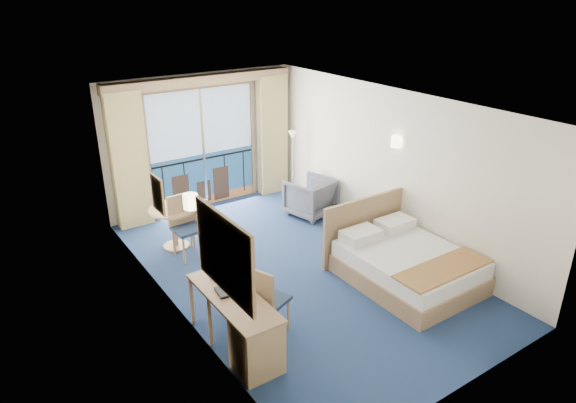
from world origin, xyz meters
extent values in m
plane|color=navy|center=(0.00, 0.00, 0.00)|extent=(6.50, 6.50, 0.00)
cube|color=white|center=(0.00, 3.26, 1.35)|extent=(4.00, 0.02, 2.70)
cube|color=white|center=(0.00, -3.26, 1.35)|extent=(4.00, 0.02, 2.70)
cube|color=white|center=(-2.01, 0.00, 1.35)|extent=(0.02, 6.50, 2.70)
cube|color=white|center=(2.01, 0.00, 1.35)|extent=(0.02, 6.50, 2.70)
cube|color=silver|center=(0.00, 0.00, 2.71)|extent=(4.00, 6.50, 0.02)
cube|color=navy|center=(0.00, 3.22, 0.56)|extent=(2.20, 0.02, 1.08)
cube|color=#A6BEDA|center=(0.00, 3.22, 1.76)|extent=(2.20, 0.02, 1.32)
cube|color=brown|center=(0.00, 3.22, 0.10)|extent=(2.20, 0.02, 0.20)
cube|color=black|center=(0.00, 3.22, 1.00)|extent=(2.20, 0.02, 0.04)
cube|color=tan|center=(0.00, 3.21, 2.46)|extent=(2.36, 0.03, 0.12)
cube|color=tan|center=(-1.15, 3.21, 1.20)|extent=(0.06, 0.03, 2.40)
cube|color=tan|center=(1.15, 3.21, 1.20)|extent=(0.06, 0.03, 2.40)
cube|color=silver|center=(0.00, 3.21, 1.20)|extent=(0.05, 0.02, 2.40)
cube|color=#372419|center=(0.35, 3.21, 0.40)|extent=(0.35, 0.02, 0.70)
cube|color=#372419|center=(-0.55, 3.21, 0.40)|extent=(0.35, 0.02, 0.70)
cube|color=#372419|center=(-0.05, 3.21, 0.30)|extent=(0.30, 0.02, 0.45)
cube|color=black|center=(-0.90, 3.22, 0.55)|extent=(0.02, 0.01, 0.90)
cube|color=black|center=(-0.45, 3.22, 0.55)|extent=(0.03, 0.01, 0.90)
cube|color=black|center=(0.00, 3.22, 0.55)|extent=(0.03, 0.01, 0.90)
cube|color=black|center=(0.45, 3.22, 0.55)|extent=(0.03, 0.01, 0.90)
cube|color=black|center=(0.90, 3.22, 0.55)|extent=(0.02, 0.01, 0.90)
cube|color=#D3BF74|center=(-1.55, 3.07, 1.28)|extent=(0.65, 0.22, 2.55)
cube|color=#D3BF74|center=(1.55, 3.07, 1.28)|extent=(0.65, 0.22, 2.55)
cube|color=tan|center=(0.00, 3.10, 2.58)|extent=(3.80, 0.25, 0.18)
cube|color=tan|center=(-1.98, -1.50, 1.55)|extent=(0.04, 1.25, 0.95)
cube|color=#B5BEC9|center=(-1.95, -1.50, 1.55)|extent=(0.01, 1.12, 0.82)
cube|color=tan|center=(-1.98, 0.45, 1.60)|extent=(0.03, 0.42, 0.52)
cube|color=gray|center=(-1.96, 0.45, 1.60)|extent=(0.01, 0.34, 0.44)
cylinder|color=beige|center=(-1.94, -0.60, 1.85)|extent=(0.18, 0.18, 0.18)
cylinder|color=beige|center=(1.94, -0.15, 1.85)|extent=(0.18, 0.18, 0.18)
cube|color=tan|center=(1.20, -1.32, 0.15)|extent=(1.56, 1.95, 0.29)
cube|color=white|center=(1.20, -1.32, 0.41)|extent=(1.50, 1.89, 0.24)
cube|color=#AA7A42|center=(1.20, -1.95, 0.55)|extent=(1.54, 0.54, 0.03)
cube|color=white|center=(0.83, -0.62, 0.62)|extent=(0.60, 0.39, 0.18)
cube|color=white|center=(1.57, -0.62, 0.62)|extent=(0.60, 0.39, 0.18)
cube|color=tan|center=(1.20, -0.30, 0.54)|extent=(1.70, 0.06, 1.07)
cube|color=tan|center=(1.75, 0.07, 0.30)|extent=(0.45, 0.43, 0.59)
cube|color=white|center=(1.75, 0.11, 0.63)|extent=(0.18, 0.14, 0.08)
imported|color=#3F434C|center=(1.47, 1.58, 0.38)|extent=(0.98, 0.99, 0.76)
cylinder|color=silver|center=(1.68, 2.50, 0.01)|extent=(0.20, 0.20, 0.03)
cylinder|color=silver|center=(1.68, 2.50, 0.69)|extent=(0.02, 0.02, 1.39)
cone|color=#EDE7C9|center=(1.68, 2.50, 1.39)|extent=(0.19, 0.19, 0.17)
cube|color=tan|center=(-1.72, -1.16, 0.72)|extent=(0.54, 1.58, 0.04)
cube|color=tan|center=(-1.72, -1.70, 0.35)|extent=(0.51, 0.47, 0.70)
cylinder|color=tan|center=(-1.96, -0.96, 0.35)|extent=(0.05, 0.05, 0.70)
cylinder|color=tan|center=(-1.48, -0.96, 0.35)|extent=(0.05, 0.05, 0.70)
cylinder|color=tan|center=(-1.96, -0.42, 0.35)|extent=(0.05, 0.05, 0.70)
cylinder|color=tan|center=(-1.48, -0.42, 0.35)|extent=(0.05, 0.05, 0.70)
cube|color=#1D2B45|center=(-1.20, -1.15, 0.49)|extent=(0.57, 0.57, 0.05)
cube|color=tan|center=(-1.39, -1.23, 0.76)|extent=(0.20, 0.42, 0.52)
cylinder|color=tan|center=(-0.97, -1.25, 0.23)|extent=(0.04, 0.04, 0.47)
cylinder|color=tan|center=(-1.10, -0.92, 0.23)|extent=(0.04, 0.04, 0.47)
cylinder|color=tan|center=(-1.30, -1.38, 0.23)|extent=(0.04, 0.04, 0.47)
cylinder|color=tan|center=(-1.43, -1.05, 0.23)|extent=(0.04, 0.04, 0.47)
cube|color=black|center=(-1.69, -1.04, 0.76)|extent=(0.38, 0.31, 0.03)
cylinder|color=silver|center=(-1.73, -0.67, 0.77)|extent=(0.11, 0.11, 0.02)
cylinder|color=silver|center=(-1.73, -0.67, 0.95)|extent=(0.02, 0.02, 0.38)
cone|color=#EDE7C9|center=(-1.73, -0.67, 1.13)|extent=(0.10, 0.10, 0.09)
cylinder|color=tan|center=(-1.28, 1.79, 0.72)|extent=(0.82, 0.82, 0.04)
cylinder|color=tan|center=(-1.28, 1.79, 0.36)|extent=(0.08, 0.08, 0.72)
cylinder|color=tan|center=(-1.28, 1.79, 0.02)|extent=(0.45, 0.45, 0.03)
cube|color=#1D2B45|center=(-0.82, 1.64, 0.45)|extent=(0.57, 0.57, 0.05)
cube|color=tan|center=(-0.96, 1.52, 0.70)|extent=(0.30, 0.32, 0.48)
cylinder|color=tan|center=(-0.59, 1.63, 0.21)|extent=(0.03, 0.03, 0.43)
cylinder|color=tan|center=(-0.81, 1.87, 0.21)|extent=(0.03, 0.03, 0.43)
cylinder|color=tan|center=(-0.83, 1.41, 0.21)|extent=(0.03, 0.03, 0.43)
cylinder|color=tan|center=(-1.05, 1.66, 0.21)|extent=(0.03, 0.03, 0.43)
cube|color=#1D2B45|center=(-1.23, 1.33, 0.51)|extent=(0.48, 0.48, 0.05)
cube|color=tan|center=(-1.25, 1.55, 0.79)|extent=(0.46, 0.07, 0.54)
cylinder|color=tan|center=(-1.40, 1.14, 0.24)|extent=(0.04, 0.04, 0.49)
cylinder|color=tan|center=(-1.04, 1.16, 0.24)|extent=(0.04, 0.04, 0.49)
cylinder|color=tan|center=(-1.43, 1.50, 0.24)|extent=(0.04, 0.04, 0.49)
cylinder|color=tan|center=(-1.06, 1.53, 0.24)|extent=(0.04, 0.04, 0.49)
camera|label=1|loc=(-4.14, -5.92, 4.23)|focal=32.00mm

